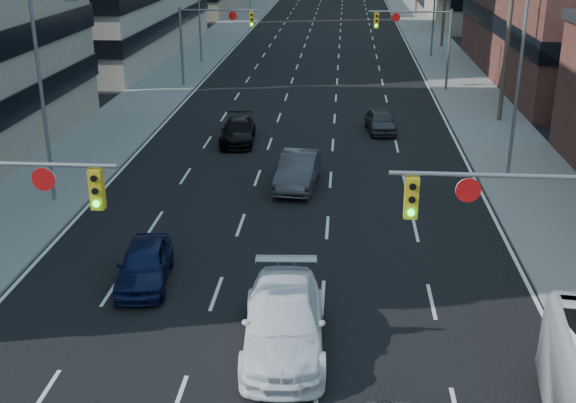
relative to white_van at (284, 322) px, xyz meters
The scene contains 13 objects.
signal_near_right 7.60m from the white_van, ahead, with size 6.59×0.33×6.00m.
signal_far_left 37.21m from the white_van, 103.17° to the left, with size 6.09×0.33×6.00m.
signal_far_right 36.90m from the white_van, 79.13° to the left, with size 6.09×0.33×6.00m.
utility_pole_block 29.81m from the white_van, 67.09° to the left, with size 2.20×0.28×11.00m.
streetlight_left_near 16.24m from the white_van, 135.05° to the left, with size 2.03×0.22×9.00m.
streetlight_left_mid 47.58m from the white_van, 103.54° to the left, with size 2.03×0.22×9.00m.
streetlight_right_near 19.18m from the white_van, 59.21° to the left, with size 2.03×0.22×9.00m.
streetlight_right_far 52.14m from the white_van, 79.38° to the left, with size 2.03×0.22×9.00m.
white_van is the anchor object (origin of this frame).
sedan_blue 6.35m from the white_van, 144.14° to the left, with size 1.69×4.20×1.43m, color #0E1538.
sedan_grey_center 14.09m from the white_van, 91.98° to the left, with size 1.68×4.83×1.59m, color #39393C.
sedan_black_far 21.69m from the white_van, 101.68° to the left, with size 1.87×4.60×1.33m, color black.
sedan_grey_right 24.53m from the white_van, 81.02° to the left, with size 1.57×3.91×1.33m, color #37383A.
Camera 1 is at (2.28, -9.37, 11.62)m, focal length 45.00 mm.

